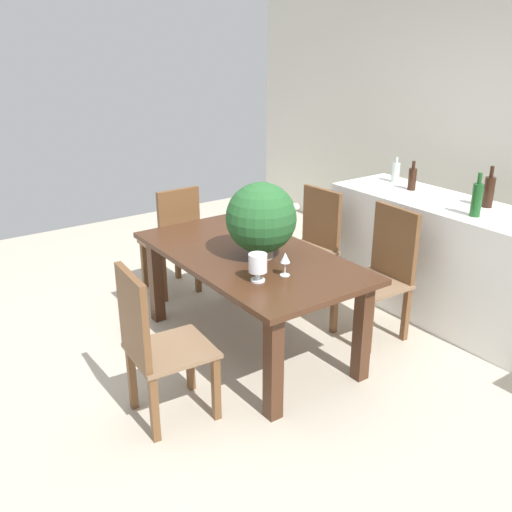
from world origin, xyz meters
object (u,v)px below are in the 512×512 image
flower_centerpiece (261,219)px  wine_bottle_green (412,178)px  chair_near_right (153,341)px  wine_bottle_amber (489,191)px  crystal_vase_right (261,224)px  chair_head_end (174,237)px  dining_table (249,269)px  kitchen_counter (443,260)px  crystal_vase_center_near (258,264)px  chair_far_right (383,268)px  wine_glass (285,259)px  crystal_vase_left (249,216)px  chair_far_left (312,240)px  potted_plant_floor (260,214)px  wine_bottle_clear (477,199)px  wine_bottle_tall (396,172)px

flower_centerpiece → wine_bottle_green: bearing=93.1°
chair_near_right → wine_bottle_amber: bearing=-92.2°
chair_near_right → crystal_vase_right: chair_near_right is taller
chair_head_end → wine_bottle_green: 2.07m
dining_table → kitchen_counter: 1.65m
crystal_vase_center_near → crystal_vase_right: (-0.61, 0.46, 0.01)m
crystal_vase_right → chair_far_right: bearing=49.6°
wine_glass → kitchen_counter: (0.00, 1.61, -0.37)m
dining_table → wine_bottle_green: 1.69m
wine_bottle_green → dining_table: bearing=-90.4°
crystal_vase_left → crystal_vase_right: (0.26, -0.07, 0.01)m
chair_head_end → crystal_vase_left: chair_head_end is taller
crystal_vase_right → wine_glass: crystal_vase_right is taller
chair_head_end → crystal_vase_right: chair_head_end is taller
dining_table → crystal_vase_center_near: (0.42, -0.22, 0.23)m
chair_far_right → crystal_vase_center_near: (0.02, -1.16, 0.31)m
chair_head_end → chair_near_right: same height
crystal_vase_right → wine_bottle_green: (0.20, 1.40, 0.19)m
chair_far_left → chair_head_end: bearing=-132.6°
crystal_vase_right → crystal_vase_left: bearing=164.8°
dining_table → chair_near_right: chair_near_right is taller
crystal_vase_center_near → crystal_vase_right: 0.77m
crystal_vase_left → crystal_vase_center_near: size_ratio=1.07×
dining_table → potted_plant_floor: size_ratio=2.59×
wine_glass → kitchen_counter: bearing=89.9°
chair_far_left → flower_centerpiece: flower_centerpiece is taller
chair_near_right → flower_centerpiece: flower_centerpiece is taller
chair_far_right → wine_bottle_clear: wine_bottle_clear is taller
wine_bottle_clear → chair_head_end: bearing=-143.0°
crystal_vase_center_near → wine_bottle_amber: wine_bottle_amber is taller
chair_far_right → crystal_vase_center_near: 1.20m
crystal_vase_right → flower_centerpiece: bearing=-36.1°
chair_head_end → wine_bottle_amber: (1.82, 1.71, 0.54)m
wine_bottle_amber → wine_bottle_green: bearing=-174.0°
crystal_vase_left → crystal_vase_right: bearing=-15.2°
chair_far_left → wine_bottle_amber: 1.44m
wine_bottle_amber → potted_plant_floor: bearing=-169.8°
wine_bottle_amber → wine_bottle_clear: bearing=-72.2°
chair_near_right → potted_plant_floor: (-2.07, 2.22, -0.16)m
chair_near_right → wine_bottle_clear: 2.46m
crystal_vase_right → potted_plant_floor: size_ratio=0.30×
crystal_vase_center_near → wine_bottle_tall: bearing=109.0°
wine_bottle_clear → wine_bottle_tall: bearing=163.7°
chair_far_left → wine_bottle_clear: wine_bottle_clear is taller
dining_table → wine_bottle_tall: (-0.25, 1.73, 0.41)m
wine_bottle_amber → chair_near_right: bearing=-96.2°
chair_head_end → crystal_vase_center_near: chair_head_end is taller
chair_far_right → chair_head_end: size_ratio=1.02×
potted_plant_floor → dining_table: bearing=-37.6°
flower_centerpiece → wine_bottle_green: (-0.09, 1.61, 0.03)m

